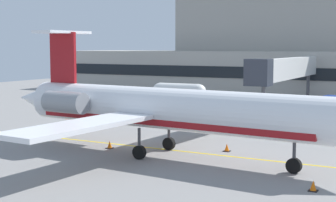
% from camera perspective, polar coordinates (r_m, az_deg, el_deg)
% --- Properties ---
extents(ground, '(120.00, 120.00, 0.11)m').
position_cam_1_polar(ground, '(38.08, -5.18, -5.11)').
color(ground, gray).
extents(terminal_building, '(79.96, 16.53, 16.81)m').
position_cam_1_polar(terminal_building, '(82.30, 14.73, 5.23)').
color(terminal_building, '#ADA89E').
rests_on(terminal_building, ground).
extents(jet_bridge_west, '(2.40, 23.59, 6.12)m').
position_cam_1_polar(jet_bridge_west, '(60.79, 13.00, 3.49)').
color(jet_bridge_west, silver).
rests_on(jet_bridge_west, ground).
extents(regional_jet, '(28.28, 23.73, 8.49)m').
position_cam_1_polar(regional_jet, '(34.31, -0.69, -0.87)').
color(regional_jet, white).
rests_on(regional_jet, ground).
extents(pushback_tractor, '(2.44, 3.58, 2.05)m').
position_cam_1_polar(pushback_tractor, '(60.79, -2.68, 0.03)').
color(pushback_tractor, silver).
rests_on(pushback_tractor, ground).
extents(fuel_tank, '(7.81, 2.20, 2.40)m').
position_cam_1_polar(fuel_tank, '(69.25, 1.23, 1.12)').
color(fuel_tank, white).
rests_on(fuel_tank, ground).
extents(safety_cone_alpha, '(0.47, 0.47, 0.55)m').
position_cam_1_polar(safety_cone_alpha, '(27.40, 15.83, -9.10)').
color(safety_cone_alpha, orange).
rests_on(safety_cone_alpha, ground).
extents(safety_cone_bravo, '(0.47, 0.47, 0.55)m').
position_cam_1_polar(safety_cone_bravo, '(36.30, 6.56, -5.20)').
color(safety_cone_bravo, orange).
rests_on(safety_cone_bravo, ground).
extents(safety_cone_charlie, '(0.47, 0.47, 0.55)m').
position_cam_1_polar(safety_cone_charlie, '(37.35, -6.49, -4.88)').
color(safety_cone_charlie, orange).
rests_on(safety_cone_charlie, ground).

